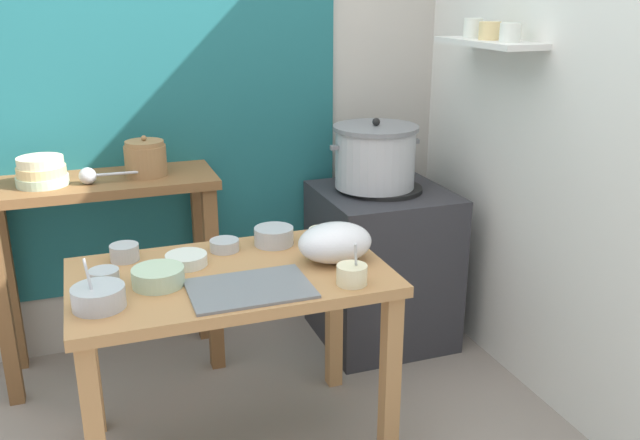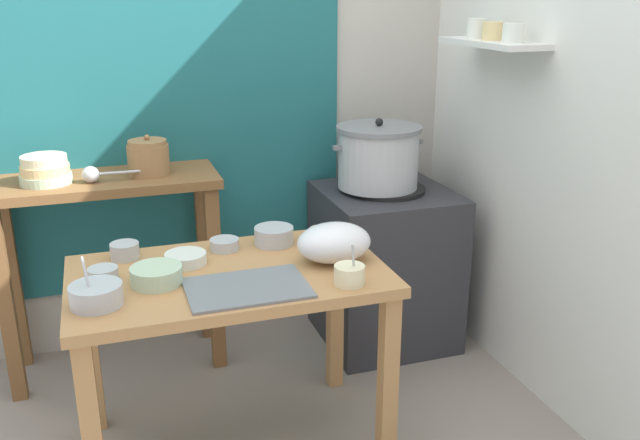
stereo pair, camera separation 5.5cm
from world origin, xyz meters
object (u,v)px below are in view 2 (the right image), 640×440
(prep_bowl_0, at_px, (103,273))
(ladle, at_px, (93,174))
(steamer_pot, at_px, (378,156))
(prep_bowl_3, at_px, (186,258))
(prep_bowl_2, at_px, (274,235))
(stove_block, at_px, (384,265))
(prep_bowl_8, at_px, (349,274))
(bowl_stack_enamel, at_px, (45,170))
(prep_table, at_px, (230,300))
(prep_bowl_4, at_px, (125,250))
(serving_tray, at_px, (247,288))
(prep_bowl_6, at_px, (323,234))
(back_shelf_table, at_px, (108,227))
(prep_bowl_5, at_px, (224,244))
(prep_bowl_1, at_px, (96,294))
(prep_bowl_7, at_px, (156,275))
(clay_pot, at_px, (148,157))
(plastic_bag, at_px, (334,243))

(prep_bowl_0, bearing_deg, ladle, 90.26)
(steamer_pot, distance_m, prep_bowl_3, 1.12)
(prep_bowl_0, height_order, prep_bowl_2, prep_bowl_2)
(stove_block, bearing_deg, prep_bowl_3, -153.44)
(steamer_pot, height_order, prep_bowl_8, steamer_pot)
(bowl_stack_enamel, bearing_deg, prep_table, -50.24)
(ladle, relative_size, prep_bowl_4, 2.67)
(ladle, bearing_deg, prep_bowl_0, -89.74)
(serving_tray, height_order, prep_bowl_6, prep_bowl_6)
(serving_tray, height_order, prep_bowl_3, prep_bowl_3)
(prep_table, height_order, steamer_pot, steamer_pot)
(back_shelf_table, height_order, prep_bowl_5, back_shelf_table)
(serving_tray, xyz_separation_m, prep_bowl_1, (-0.47, 0.03, 0.03))
(prep_bowl_7, bearing_deg, prep_bowl_2, 27.25)
(serving_tray, bearing_deg, back_shelf_table, 114.26)
(back_shelf_table, height_order, stove_block, back_shelf_table)
(back_shelf_table, distance_m, stove_block, 1.30)
(prep_bowl_8, bearing_deg, ladle, 130.49)
(clay_pot, xyz_separation_m, bowl_stack_enamel, (-0.42, -0.02, -0.02))
(back_shelf_table, relative_size, prep_bowl_5, 8.66)
(prep_bowl_4, bearing_deg, prep_bowl_5, -4.40)
(prep_bowl_8, bearing_deg, clay_pot, 119.34)
(ladle, distance_m, prep_bowl_8, 1.22)
(bowl_stack_enamel, xyz_separation_m, prep_bowl_3, (0.48, -0.62, -0.21))
(prep_bowl_4, bearing_deg, prep_bowl_2, -2.67)
(steamer_pot, distance_m, prep_bowl_1, 1.51)
(serving_tray, bearing_deg, prep_bowl_2, 63.31)
(stove_block, distance_m, bowl_stack_enamel, 1.60)
(serving_tray, relative_size, prep_bowl_8, 2.52)
(clay_pot, xyz_separation_m, prep_bowl_7, (-0.06, -0.78, -0.22))
(ladle, relative_size, prep_bowl_8, 1.76)
(prep_table, distance_m, prep_bowl_4, 0.44)
(serving_tray, distance_m, prep_bowl_3, 0.33)
(prep_bowl_6, height_order, prep_bowl_8, prep_bowl_8)
(ladle, xyz_separation_m, prep_bowl_4, (0.08, -0.44, -0.18))
(stove_block, relative_size, prep_bowl_3, 5.22)
(stove_block, bearing_deg, prep_bowl_7, -150.02)
(prep_bowl_2, height_order, prep_bowl_7, prep_bowl_2)
(clay_pot, distance_m, prep_bowl_4, 0.58)
(ladle, bearing_deg, prep_bowl_1, -91.53)
(plastic_bag, height_order, prep_bowl_8, prep_bowl_8)
(bowl_stack_enamel, bearing_deg, ladle, -14.71)
(stove_block, bearing_deg, prep_bowl_6, -136.73)
(prep_bowl_2, distance_m, prep_bowl_3, 0.37)
(back_shelf_table, relative_size, serving_tray, 2.40)
(prep_bowl_2, relative_size, prep_bowl_3, 1.02)
(back_shelf_table, relative_size, prep_bowl_1, 5.84)
(stove_block, distance_m, prep_bowl_3, 1.19)
(back_shelf_table, relative_size, prep_bowl_6, 8.61)
(prep_table, relative_size, prep_bowl_4, 10.50)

